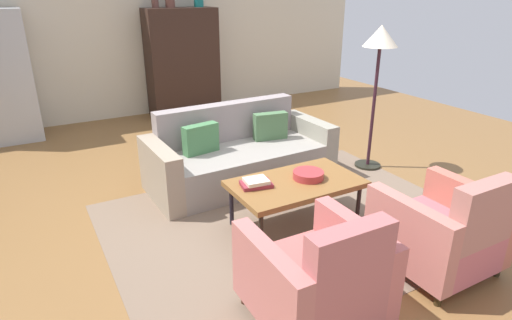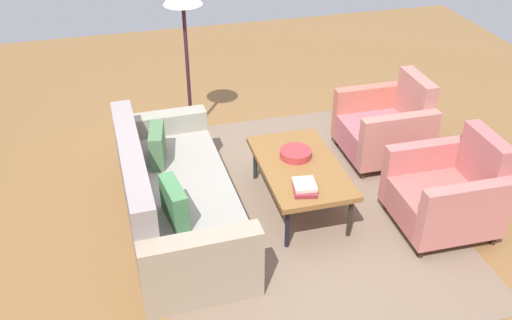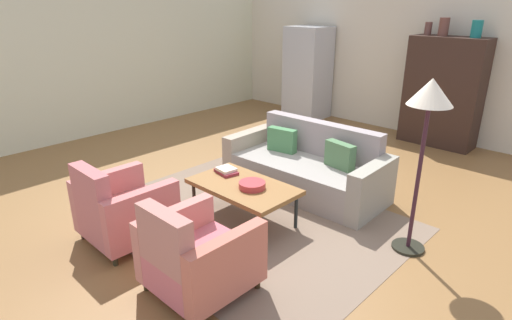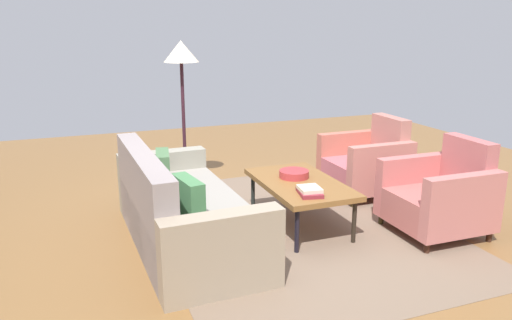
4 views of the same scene
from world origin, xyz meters
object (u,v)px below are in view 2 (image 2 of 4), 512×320
(floor_lamp, at_px, (183,8))
(armchair_left, at_px, (450,193))
(armchair_right, at_px, (388,127))
(couch, at_px, (170,199))
(book_stack, at_px, (304,186))
(coffee_table, at_px, (300,168))
(fruit_bowl, at_px, (296,154))

(floor_lamp, bearing_deg, armchair_left, -139.18)
(armchair_right, distance_m, floor_lamp, 2.42)
(couch, bearing_deg, armchair_right, 102.53)
(armchair_left, height_order, armchair_right, same)
(book_stack, bearing_deg, armchair_right, -52.25)
(armchair_left, bearing_deg, floor_lamp, 41.59)
(book_stack, height_order, floor_lamp, floor_lamp)
(armchair_left, relative_size, book_stack, 2.86)
(book_stack, bearing_deg, couch, 71.46)
(coffee_table, height_order, book_stack, book_stack)
(armchair_right, distance_m, fruit_bowl, 1.26)
(couch, relative_size, coffee_table, 1.77)
(fruit_bowl, bearing_deg, coffee_table, 180.00)
(armchair_right, bearing_deg, fruit_bowl, 111.43)
(couch, distance_m, fruit_bowl, 1.21)
(coffee_table, distance_m, book_stack, 0.39)
(couch, height_order, armchair_right, armchair_right)
(couch, height_order, fruit_bowl, couch)
(couch, xyz_separation_m, coffee_table, (0.00, -1.19, 0.12))
(couch, distance_m, book_stack, 1.17)
(coffee_table, xyz_separation_m, fruit_bowl, (0.14, 0.00, 0.07))
(fruit_bowl, xyz_separation_m, floor_lamp, (1.47, 0.74, 0.96))
(coffee_table, distance_m, floor_lamp, 2.05)
(fruit_bowl, xyz_separation_m, book_stack, (-0.51, 0.09, -0.00))
(floor_lamp, bearing_deg, coffee_table, -155.21)
(armchair_right, relative_size, fruit_bowl, 3.04)
(coffee_table, xyz_separation_m, armchair_left, (-0.60, -1.17, -0.07))
(fruit_bowl, distance_m, floor_lamp, 1.91)
(fruit_bowl, bearing_deg, book_stack, 170.16)
(coffee_table, xyz_separation_m, armchair_right, (0.60, -1.17, -0.07))
(couch, distance_m, floor_lamp, 2.03)
(book_stack, bearing_deg, floor_lamp, 18.31)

